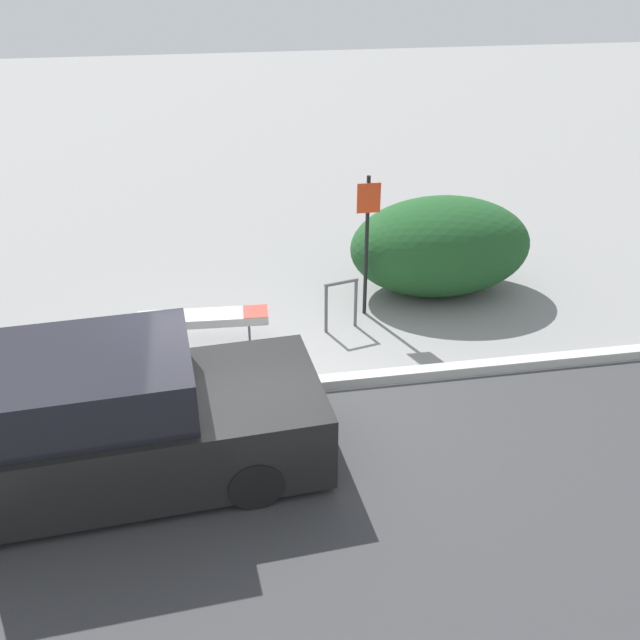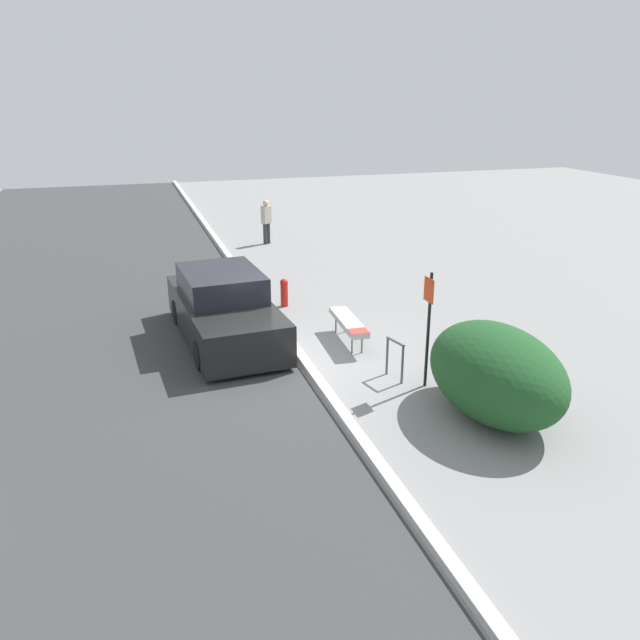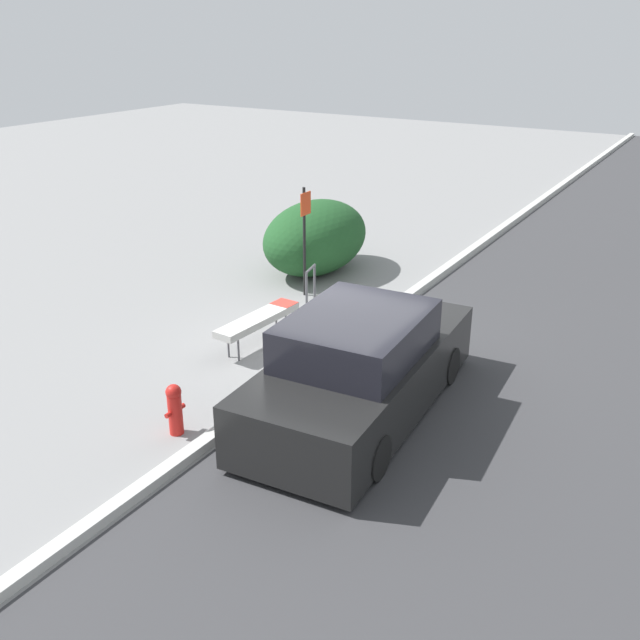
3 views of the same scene
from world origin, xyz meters
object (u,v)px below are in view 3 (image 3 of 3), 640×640
Objects in this scene: fire_hydrant at (175,408)px; parked_car_near at (361,369)px; bike_rack at (311,283)px; sign_post at (305,232)px; bench at (258,320)px.

parked_car_near reaches higher than fire_hydrant.
bike_rack is 1.10m from sign_post.
fire_hydrant is 0.16× the size of parked_car_near.
bench is at bearing -165.86° from sign_post.
bench is 2.52× the size of fire_hydrant.
parked_car_near is (-3.23, -2.87, 0.21)m from bike_rack.
bench is at bearing 13.96° from fire_hydrant.
sign_post is at bearing 14.04° from fire_hydrant.
sign_post is 0.48× the size of parked_car_near.
parked_car_near reaches higher than bench.
bike_rack is at bearing 9.33° from bench.
parked_car_near is (1.87, -1.91, 0.30)m from fire_hydrant.
sign_post is 3.01× the size of fire_hydrant.
bike_rack is (2.10, 0.21, 0.01)m from bench.
bike_rack is at bearing -137.86° from sign_post.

